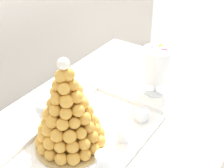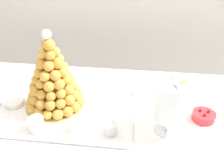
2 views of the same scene
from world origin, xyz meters
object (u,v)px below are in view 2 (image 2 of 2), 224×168
at_px(dessert_cup_mid_right, 111,128).
at_px(macaron_goblet, 170,100).
at_px(fruit_tart_plate, 203,118).
at_px(wine_glass, 64,74).
at_px(dessert_cup_mid_left, 36,125).
at_px(creme_brulee_ramekin, 14,102).
at_px(serving_tray, 64,113).
at_px(dessert_cup_centre, 75,126).
at_px(croquembouche, 53,79).

relative_size(dessert_cup_mid_right, macaron_goblet, 0.22).
bearing_deg(fruit_tart_plate, wine_glass, 166.93).
height_order(fruit_tart_plate, wine_glass, wine_glass).
height_order(dessert_cup_mid_right, wine_glass, wine_glass).
xyz_separation_m(dessert_cup_mid_left, macaron_goblet, (0.53, 0.07, 0.12)).
distance_m(dessert_cup_mid_left, fruit_tart_plate, 0.71).
bearing_deg(dessert_cup_mid_right, creme_brulee_ramekin, 163.27).
bearing_deg(fruit_tart_plate, serving_tray, -177.36).
relative_size(dessert_cup_mid_left, macaron_goblet, 0.25).
height_order(dessert_cup_mid_left, fruit_tart_plate, dessert_cup_mid_left).
relative_size(serving_tray, macaron_goblet, 2.54).
height_order(serving_tray, dessert_cup_centre, dessert_cup_centre).
height_order(croquembouche, macaron_goblet, croquembouche).
height_order(croquembouche, dessert_cup_mid_right, croquembouche).
xyz_separation_m(dessert_cup_mid_right, fruit_tart_plate, (0.39, 0.14, -0.02)).
distance_m(dessert_cup_mid_right, macaron_goblet, 0.26).
bearing_deg(wine_glass, dessert_cup_mid_right, -47.10).
xyz_separation_m(creme_brulee_ramekin, wine_glass, (0.21, 0.15, 0.08)).
bearing_deg(dessert_cup_centre, creme_brulee_ramekin, 156.27).
distance_m(croquembouche, macaron_goblet, 0.52).
height_order(dessert_cup_centre, dessert_cup_mid_right, dessert_cup_mid_right).
relative_size(macaron_goblet, fruit_tart_plate, 1.34).
bearing_deg(serving_tray, fruit_tart_plate, 2.64).
relative_size(fruit_tart_plate, wine_glass, 1.29).
distance_m(serving_tray, dessert_cup_centre, 0.14).
bearing_deg(croquembouche, dessert_cup_mid_left, -98.86).
distance_m(dessert_cup_mid_right, wine_glass, 0.40).
bearing_deg(macaron_goblet, dessert_cup_mid_left, -172.56).
bearing_deg(macaron_goblet, wine_glass, 154.46).
xyz_separation_m(dessert_cup_mid_right, wine_glass, (-0.27, 0.29, 0.07)).
bearing_deg(wine_glass, macaron_goblet, -25.54).
relative_size(dessert_cup_mid_right, wine_glass, 0.37).
xyz_separation_m(croquembouche, dessert_cup_mid_left, (-0.03, -0.17, -0.12)).
bearing_deg(dessert_cup_mid_right, macaron_goblet, 13.04).
bearing_deg(creme_brulee_ramekin, wine_glass, 35.15).
distance_m(serving_tray, dessert_cup_mid_right, 0.25).
height_order(creme_brulee_ramekin, wine_glass, wine_glass).
bearing_deg(croquembouche, creme_brulee_ramekin, -176.17).
xyz_separation_m(dessert_cup_centre, dessert_cup_mid_right, (0.15, 0.00, 0.00)).
height_order(dessert_cup_centre, macaron_goblet, macaron_goblet).
bearing_deg(dessert_cup_mid_left, dessert_cup_mid_right, 3.18).
bearing_deg(dessert_cup_centre, wine_glass, 112.84).
height_order(dessert_cup_mid_left, wine_glass, wine_glass).
relative_size(dessert_cup_mid_left, dessert_cup_mid_right, 1.17).
relative_size(croquembouche, macaron_goblet, 1.50).
bearing_deg(dessert_cup_mid_left, creme_brulee_ramekin, 136.82).
relative_size(dessert_cup_centre, fruit_tart_plate, 0.28).
xyz_separation_m(fruit_tart_plate, wine_glass, (-0.66, 0.15, 0.09)).
bearing_deg(fruit_tart_plate, creme_brulee_ramekin, 179.55).
distance_m(croquembouche, dessert_cup_centre, 0.24).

